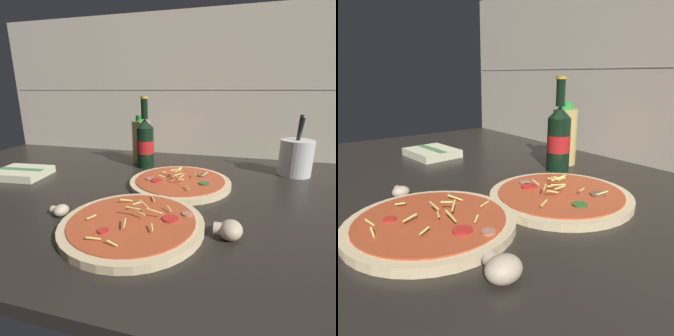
{
  "view_description": "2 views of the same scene",
  "coord_description": "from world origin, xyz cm",
  "views": [
    {
      "loc": [
        28.35,
        -66.66,
        29.76
      ],
      "look_at": [
        9.31,
        3.47,
        8.18
      ],
      "focal_mm": 28.0,
      "sensor_mm": 36.0,
      "label": 1
    },
    {
      "loc": [
        57.85,
        -42.33,
        28.3
      ],
      "look_at": [
        2.21,
        -1.08,
        8.37
      ],
      "focal_mm": 35.0,
      "sensor_mm": 36.0,
      "label": 2
    }
  ],
  "objects": [
    {
      "name": "counter_slab",
      "position": [
        0.0,
        0.0,
        1.25
      ],
      "size": [
        160.0,
        90.0,
        2.5
      ],
      "color": "#28231E",
      "rests_on": "ground"
    },
    {
      "name": "tile_backsplash",
      "position": [
        0.0,
        45.5,
        30.0
      ],
      "size": [
        160.0,
        1.13,
        60.0
      ],
      "color": "beige",
      "rests_on": "ground"
    },
    {
      "name": "pizza_near",
      "position": [
        8.71,
        -21.93,
        3.45
      ],
      "size": [
        29.43,
        29.43,
        4.43
      ],
      "color": "beige",
      "rests_on": "counter_slab"
    },
    {
      "name": "pizza_far",
      "position": [
        12.51,
        5.55,
        3.41
      ],
      "size": [
        29.93,
        29.93,
        5.42
      ],
      "color": "beige",
      "rests_on": "counter_slab"
    },
    {
      "name": "beer_bottle",
      "position": [
        -4.19,
        21.57,
        11.67
      ],
      "size": [
        6.34,
        6.34,
        25.31
      ],
      "color": "black",
      "rests_on": "counter_slab"
    },
    {
      "name": "oil_bottle",
      "position": [
        -8.05,
        27.86,
        10.89
      ],
      "size": [
        7.08,
        7.08,
        18.25
      ],
      "color": "#D6B766",
      "rests_on": "counter_slab"
    },
    {
      "name": "mushroom_left",
      "position": [
        -9.2,
        -21.02,
        3.81
      ],
      "size": [
        3.94,
        3.75,
        2.63
      ],
      "color": "beige",
      "rests_on": "counter_slab"
    },
    {
      "name": "mushroom_right",
      "position": [
        28.0,
        -20.78,
        4.33
      ],
      "size": [
        5.49,
        5.23,
        3.66
      ],
      "color": "beige",
      "rests_on": "counter_slab"
    },
    {
      "name": "utensil_crock",
      "position": [
        47.15,
        25.39,
        8.59
      ],
      "size": [
        10.41,
        10.41,
        19.83
      ],
      "color": "silver",
      "rests_on": "counter_slab"
    },
    {
      "name": "dish_towel",
      "position": [
        -39.7,
        0.46,
        3.71
      ],
      "size": [
        17.21,
        14.62,
        2.56
      ],
      "color": "beige",
      "rests_on": "counter_slab"
    }
  ]
}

